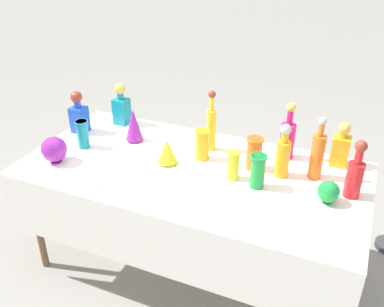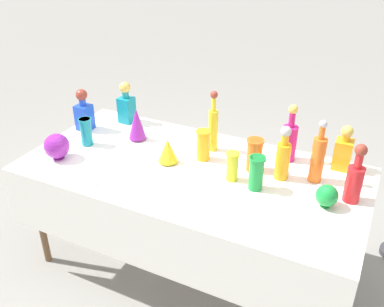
{
  "view_description": "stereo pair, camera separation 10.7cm",
  "coord_description": "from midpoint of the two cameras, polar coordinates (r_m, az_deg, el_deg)",
  "views": [
    {
      "loc": [
        0.85,
        -1.98,
        2.06
      ],
      "look_at": [
        0.0,
        0.0,
        0.86
      ],
      "focal_mm": 40.0,
      "sensor_mm": 36.0,
      "label": 1
    },
    {
      "loc": [
        0.95,
        -1.93,
        2.06
      ],
      "look_at": [
        0.0,
        0.0,
        0.86
      ],
      "focal_mm": 40.0,
      "sensor_mm": 36.0,
      "label": 2
    }
  ],
  "objects": [
    {
      "name": "slender_vase_3",
      "position": [
        2.48,
        9.55,
        -0.09
      ],
      "size": [
        0.1,
        0.1,
        0.2
      ],
      "color": "orange",
      "rests_on": "display_table"
    },
    {
      "name": "square_decanter_1",
      "position": [
        3.06,
        -7.76,
        6.46
      ],
      "size": [
        0.1,
        0.1,
        0.3
      ],
      "color": "teal",
      "rests_on": "display_table"
    },
    {
      "name": "tall_bottle_1",
      "position": [
        2.42,
        13.29,
        -0.39
      ],
      "size": [
        0.08,
        0.08,
        0.32
      ],
      "color": "orange",
      "rests_on": "display_table"
    },
    {
      "name": "tall_bottle_0",
      "position": [
        2.45,
        17.65,
        -0.47
      ],
      "size": [
        0.07,
        0.07,
        0.37
      ],
      "color": "orange",
      "rests_on": "display_table"
    },
    {
      "name": "price_tag_left",
      "position": [
        2.41,
        -11.92,
        -3.66
      ],
      "size": [
        0.05,
        0.02,
        0.04
      ],
      "primitive_type": "cube",
      "rotation": [
        -0.21,
        0.0,
        -0.12
      ],
      "color": "white",
      "rests_on": "display_table"
    },
    {
      "name": "square_decanter_0",
      "position": [
        2.63,
        20.66,
        0.39
      ],
      "size": [
        0.1,
        0.1,
        0.27
      ],
      "color": "orange",
      "rests_on": "display_table"
    },
    {
      "name": "fluted_vase_1",
      "position": [
        2.54,
        -2.02,
        0.42
      ],
      "size": [
        0.12,
        0.12,
        0.15
      ],
      "color": "yellow",
      "rests_on": "display_table"
    },
    {
      "name": "fluted_vase_0",
      "position": [
        2.81,
        -6.29,
        3.98
      ],
      "size": [
        0.12,
        0.12,
        0.22
      ],
      "color": "purple",
      "rests_on": "display_table"
    },
    {
      "name": "display_table",
      "position": [
        2.52,
        0.78,
        -3.66
      ],
      "size": [
        2.01,
        0.99,
        0.76
      ],
      "color": "white",
      "rests_on": "ground"
    },
    {
      "name": "slender_vase_1",
      "position": [
        2.38,
        6.69,
        -1.6
      ],
      "size": [
        0.08,
        0.08,
        0.17
      ],
      "color": "yellow",
      "rests_on": "display_table"
    },
    {
      "name": "tall_bottle_2",
      "position": [
        2.34,
        22.13,
        -3.09
      ],
      "size": [
        0.09,
        0.09,
        0.33
      ],
      "color": "red",
      "rests_on": "display_table"
    },
    {
      "name": "price_tag_right",
      "position": [
        2.21,
        -4.24,
        -6.42
      ],
      "size": [
        0.05,
        0.03,
        0.04
      ],
      "primitive_type": "cube",
      "rotation": [
        -0.21,
        0.0,
        0.24
      ],
      "color": "white",
      "rests_on": "display_table"
    },
    {
      "name": "slender_vase_0",
      "position": [
        2.32,
        9.9,
        -2.47
      ],
      "size": [
        0.09,
        0.09,
        0.19
      ],
      "color": "#198C38",
      "rests_on": "display_table"
    },
    {
      "name": "cardboard_box_behind_left",
      "position": [
        3.5,
        12.51,
        -3.87
      ],
      "size": [
        0.53,
        0.38,
        0.47
      ],
      "color": "tan",
      "rests_on": "ground"
    },
    {
      "name": "ground_plane",
      "position": [
        2.98,
        1.06,
        -14.59
      ],
      "size": [
        40.0,
        40.0,
        0.0
      ],
      "primitive_type": "plane",
      "color": "gray"
    },
    {
      "name": "slender_vase_4",
      "position": [
        2.57,
        2.71,
        1.23
      ],
      "size": [
        0.09,
        0.09,
        0.19
      ],
      "color": "orange",
      "rests_on": "display_table"
    },
    {
      "name": "slender_vase_2",
      "position": [
        2.8,
        -12.89,
        2.94
      ],
      "size": [
        0.08,
        0.08,
        0.18
      ],
      "color": "teal",
      "rests_on": "display_table"
    },
    {
      "name": "tall_bottle_4",
      "position": [
        2.62,
        14.02,
        1.84
      ],
      "size": [
        0.09,
        0.09,
        0.36
      ],
      "color": "#C61972",
      "rests_on": "display_table"
    },
    {
      "name": "round_bowl_1",
      "position": [
        2.29,
        18.83,
        -5.37
      ],
      "size": [
        0.11,
        0.11,
        0.12
      ],
      "color": "#198C38",
      "rests_on": "display_table"
    },
    {
      "name": "price_tag_center",
      "position": [
        2.55,
        -17.54,
        -2.61
      ],
      "size": [
        0.06,
        0.02,
        0.03
      ],
      "primitive_type": "cube",
      "rotation": [
        -0.21,
        0.0,
        0.15
      ],
      "color": "white",
      "rests_on": "display_table"
    },
    {
      "name": "square_decanter_2",
      "position": [
        3.01,
        -13.24,
        5.39
      ],
      "size": [
        0.1,
        0.1,
        0.29
      ],
      "color": "blue",
      "rests_on": "display_table"
    },
    {
      "name": "tall_bottle_3",
      "position": [
        2.65,
        4.0,
        3.66
      ],
      "size": [
        0.06,
        0.06,
        0.39
      ],
      "color": "yellow",
      "rests_on": "display_table"
    },
    {
      "name": "round_bowl_0",
      "position": [
        2.69,
        -16.51,
        0.93
      ],
      "size": [
        0.15,
        0.15,
        0.16
      ],
      "color": "purple",
      "rests_on": "display_table"
    }
  ]
}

